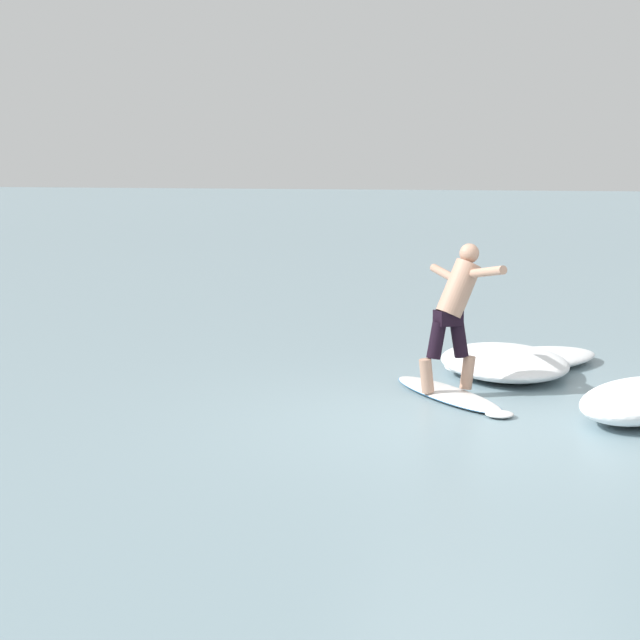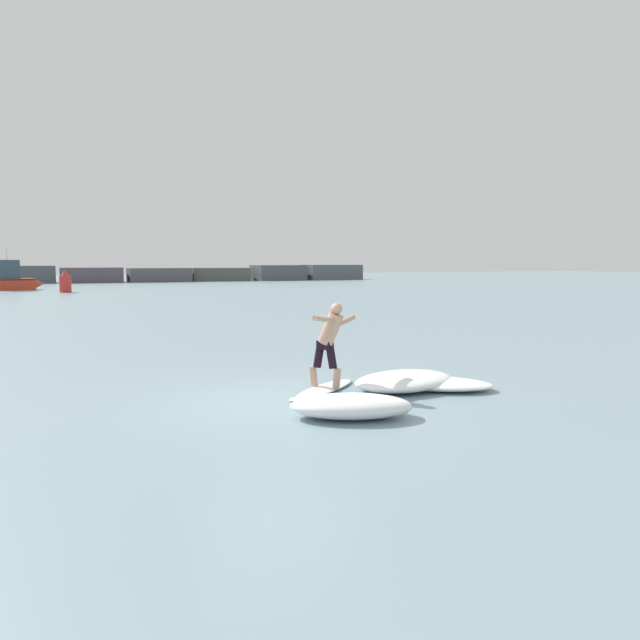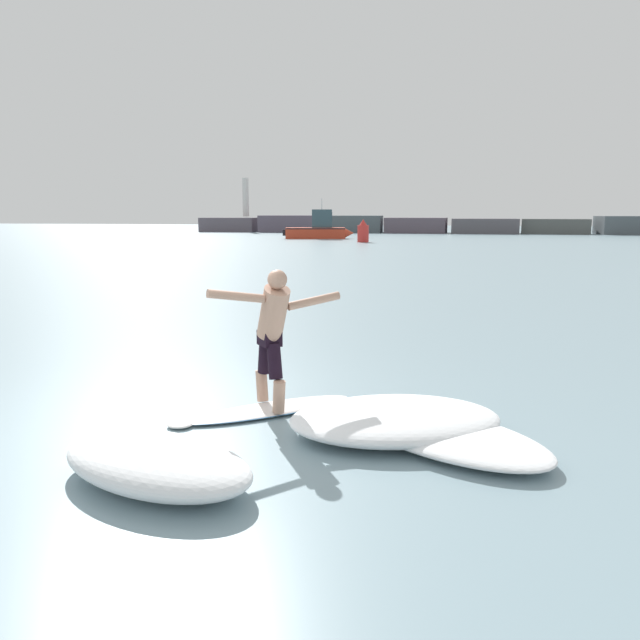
{
  "view_description": "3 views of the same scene",
  "coord_description": "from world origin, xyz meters",
  "px_view_note": "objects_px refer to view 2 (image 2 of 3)",
  "views": [
    {
      "loc": [
        -9.84,
        -1.6,
        2.41
      ],
      "look_at": [
        1.37,
        2.04,
        0.71
      ],
      "focal_mm": 60.0,
      "sensor_mm": 36.0,
      "label": 1
    },
    {
      "loc": [
        -3.11,
        -9.92,
        2.38
      ],
      "look_at": [
        1.37,
        1.53,
        1.2
      ],
      "focal_mm": 35.0,
      "sensor_mm": 36.0,
      "label": 2
    },
    {
      "loc": [
        3.06,
        -5.87,
        2.21
      ],
      "look_at": [
        1.26,
        2.27,
        0.76
      ],
      "focal_mm": 35.0,
      "sensor_mm": 36.0,
      "label": 3
    }
  ],
  "objects_px": {
    "fishing_boat_near_jetty": "(4,280)",
    "surfer": "(330,338)",
    "surfboard": "(324,389)",
    "channel_marker_buoy": "(65,282)"
  },
  "relations": [
    {
      "from": "surfboard",
      "to": "channel_marker_buoy",
      "type": "bearing_deg",
      "value": 97.09
    },
    {
      "from": "surfer",
      "to": "channel_marker_buoy",
      "type": "distance_m",
      "value": 40.04
    },
    {
      "from": "surfer",
      "to": "fishing_boat_near_jetty",
      "type": "relative_size",
      "value": 0.26
    },
    {
      "from": "fishing_boat_near_jetty",
      "to": "surfer",
      "type": "bearing_deg",
      "value": -78.0
    },
    {
      "from": "surfer",
      "to": "surfboard",
      "type": "bearing_deg",
      "value": 151.03
    },
    {
      "from": "surfer",
      "to": "channel_marker_buoy",
      "type": "bearing_deg",
      "value": 97.21
    },
    {
      "from": "surfboard",
      "to": "surfer",
      "type": "relative_size",
      "value": 1.22
    },
    {
      "from": "surfboard",
      "to": "fishing_boat_near_jetty",
      "type": "xyz_separation_m",
      "value": [
        -9.52,
        45.16,
        0.76
      ]
    },
    {
      "from": "surfer",
      "to": "fishing_boat_near_jetty",
      "type": "distance_m",
      "value": 46.21
    },
    {
      "from": "surfboard",
      "to": "fishing_boat_near_jetty",
      "type": "relative_size",
      "value": 0.32
    }
  ]
}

